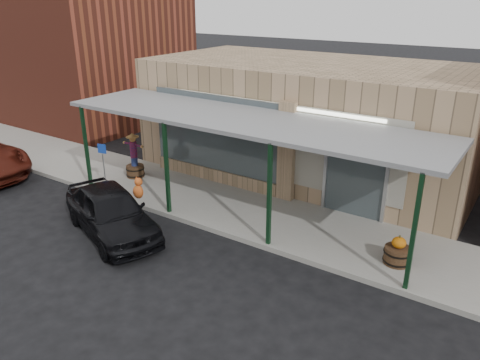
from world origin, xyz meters
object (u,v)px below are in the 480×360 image
Objects in this scene: barrel_pumpkin at (397,253)px; handicap_sign at (103,160)px; barrel_scarecrow at (135,162)px; parked_sedan at (111,211)px.

barrel_pumpkin is 10.05m from handicap_sign.
barrel_pumpkin is at bearing 2.00° from barrel_scarecrow.
handicap_sign is at bearing 73.02° from parked_sedan.
handicap_sign is 0.35× the size of parked_sedan.
barrel_scarecrow is 2.13× the size of barrel_pumpkin.
parked_sedan is (2.53, -3.35, -0.01)m from barrel_scarecrow.
handicap_sign is 3.36m from parked_sedan.
parked_sedan is at bearing -47.48° from barrel_scarecrow.
barrel_scarecrow is 0.37× the size of parked_sedan.
barrel_pumpkin is at bearing -48.87° from parked_sedan.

